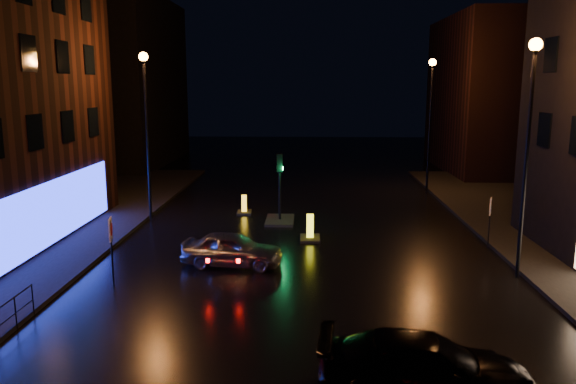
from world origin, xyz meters
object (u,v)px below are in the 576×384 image
Objects in this scene: bollard_near at (310,234)px; road_sign_right at (490,211)px; silver_hatchback at (232,249)px; road_sign_left at (111,235)px; traffic_signal at (280,212)px; dark_sedan at (426,367)px; bollard_far at (244,209)px.

road_sign_right is (7.57, -0.97, 1.37)m from bollard_near.
bollard_near is (2.98, 3.75, -0.40)m from silver_hatchback.
road_sign_left reaches higher than road_sign_right.
road_sign_left is at bearing 126.96° from silver_hatchback.
road_sign_right is (9.10, -4.29, 1.12)m from traffic_signal.
road_sign_left is at bearing 59.42° from dark_sedan.
traffic_signal is at bearing -3.98° from road_sign_right.
bollard_near is at bearing -65.32° from traffic_signal.
dark_sedan is 18.81m from bollard_far.
road_sign_right is at bearing -25.27° from traffic_signal.
silver_hatchback is 1.77× the size of road_sign_right.
silver_hatchback is (-1.45, -7.07, 0.15)m from traffic_signal.
bollard_far is at bearing 60.86° from road_sign_left.
traffic_signal is 0.90× the size of silver_hatchback.
dark_sedan is at bearing -75.70° from traffic_signal.
road_sign_right is at bearing -31.98° from bollard_far.
silver_hatchback is at bearing 17.48° from road_sign_left.
dark_sedan is at bearing -79.40° from bollard_near.
bollard_far is (-6.10, 17.79, -0.47)m from dark_sedan.
dark_sedan reaches higher than bollard_far.
bollard_near is at bearing 28.58° from road_sign_left.
silver_hatchback is 3.26× the size of bollard_far.
traffic_signal is 2.57× the size of bollard_near.
road_sign_right reaches higher than bollard_near.
traffic_signal is 3.67m from bollard_near.
traffic_signal is 1.45× the size of road_sign_left.
dark_sedan is 12.79m from road_sign_right.
traffic_signal is 16.53m from dark_sedan.
road_sign_right reaches higher than silver_hatchback.
traffic_signal reaches higher than silver_hatchback.
traffic_signal is 7.22m from silver_hatchback.
road_sign_left reaches higher than bollard_far.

